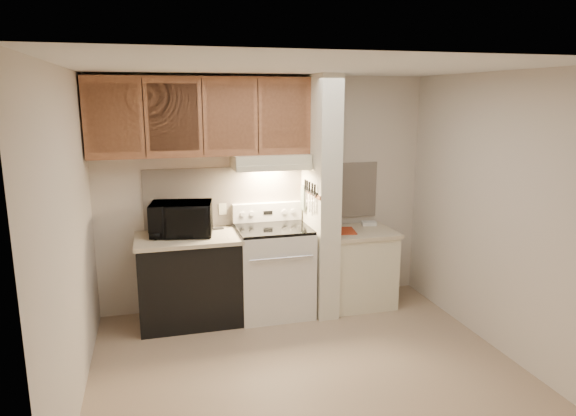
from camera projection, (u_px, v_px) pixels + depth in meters
name	position (u px, v px, depth m)	size (l,w,h in m)	color
floor	(305.00, 365.00, 4.45)	(3.60, 3.60, 0.00)	tan
ceiling	(307.00, 67.00, 3.92)	(3.60, 3.60, 0.00)	white
wall_back	(266.00, 193.00, 5.60)	(3.60, 0.02, 2.50)	beige
wall_left	(69.00, 241.00, 3.73)	(0.02, 3.00, 2.50)	beige
wall_right	(496.00, 213.00, 4.64)	(0.02, 3.00, 2.50)	beige
backsplash	(266.00, 194.00, 5.59)	(2.60, 0.02, 0.63)	beige
range_body	(274.00, 272.00, 5.44)	(0.76, 0.65, 0.92)	silver
oven_window	(281.00, 278.00, 5.14)	(0.50, 0.01, 0.30)	black
oven_handle	(282.00, 258.00, 5.05)	(0.02, 0.02, 0.65)	silver
cooktop	(273.00, 228.00, 5.34)	(0.74, 0.64, 0.03)	black
range_backguard	(267.00, 212.00, 5.59)	(0.76, 0.08, 0.20)	silver
range_display	(268.00, 213.00, 5.55)	(0.10, 0.01, 0.04)	black
range_knob_left_outer	(243.00, 214.00, 5.47)	(0.05, 0.05, 0.02)	silver
range_knob_left_inner	(252.00, 214.00, 5.50)	(0.05, 0.05, 0.02)	silver
range_knob_right_inner	(284.00, 212.00, 5.59)	(0.05, 0.05, 0.02)	silver
range_knob_right_outer	(293.00, 211.00, 5.62)	(0.05, 0.05, 0.02)	silver
dishwasher_front	(190.00, 281.00, 5.24)	(1.00, 0.63, 0.87)	black
left_countertop	(188.00, 238.00, 5.14)	(1.04, 0.67, 0.04)	beige
spoon_rest	(214.00, 229.00, 5.39)	(0.20, 0.07, 0.01)	black
teal_jar	(193.00, 232.00, 5.12)	(0.09, 0.09, 0.09)	#276356
outlet	(223.00, 209.00, 5.49)	(0.08, 0.01, 0.12)	beige
microwave	(181.00, 219.00, 5.15)	(0.60, 0.41, 0.33)	black
partition_pillar	(320.00, 196.00, 5.40)	(0.22, 0.70, 2.50)	silver
pillar_trim	(310.00, 192.00, 5.36)	(0.01, 0.70, 0.04)	#9A5F3D
knife_strip	(311.00, 191.00, 5.31)	(0.02, 0.42, 0.04)	black
knife_blade_a	(314.00, 204.00, 5.18)	(0.01, 0.04, 0.16)	silver
knife_handle_a	(315.00, 189.00, 5.13)	(0.02, 0.02, 0.10)	black
knife_blade_b	(312.00, 203.00, 5.25)	(0.01, 0.04, 0.18)	silver
knife_handle_b	(312.00, 188.00, 5.21)	(0.02, 0.02, 0.10)	black
knife_blade_c	(310.00, 203.00, 5.32)	(0.01, 0.04, 0.20)	silver
knife_handle_c	(309.00, 186.00, 5.30)	(0.02, 0.02, 0.10)	black
knife_blade_d	(307.00, 199.00, 5.41)	(0.01, 0.04, 0.16)	silver
knife_handle_d	(307.00, 185.00, 5.37)	(0.02, 0.02, 0.10)	black
knife_blade_e	(305.00, 199.00, 5.48)	(0.01, 0.04, 0.18)	silver
knife_handle_e	(305.00, 184.00, 5.44)	(0.02, 0.02, 0.10)	black
oven_mitt	(304.00, 198.00, 5.54)	(0.03, 0.11, 0.27)	slate
right_cab_base	(359.00, 269.00, 5.70)	(0.70, 0.60, 0.81)	beige
right_countertop	(360.00, 232.00, 5.61)	(0.74, 0.64, 0.04)	beige
red_folder	(344.00, 231.00, 5.56)	(0.23, 0.31, 0.01)	#AB3619
white_box	(369.00, 223.00, 5.81)	(0.16, 0.11, 0.04)	white
range_hood	(270.00, 161.00, 5.31)	(0.78, 0.44, 0.15)	beige
hood_lip	(275.00, 168.00, 5.12)	(0.78, 0.04, 0.06)	beige
upper_cabinets	(201.00, 117.00, 5.08)	(2.18, 0.33, 0.77)	#9A5F3D
cab_door_a	(113.00, 118.00, 4.72)	(0.46, 0.01, 0.63)	#9A5F3D
cab_gap_a	(144.00, 118.00, 4.79)	(0.01, 0.01, 0.73)	black
cab_door_b	(174.00, 118.00, 4.86)	(0.46, 0.01, 0.63)	#9A5F3D
cab_gap_b	(203.00, 117.00, 4.93)	(0.01, 0.01, 0.73)	black
cab_door_c	(231.00, 117.00, 5.00)	(0.46, 0.01, 0.63)	#9A5F3D
cab_gap_c	(258.00, 117.00, 5.07)	(0.01, 0.01, 0.73)	black
cab_door_d	(285.00, 116.00, 5.14)	(0.46, 0.01, 0.63)	#9A5F3D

